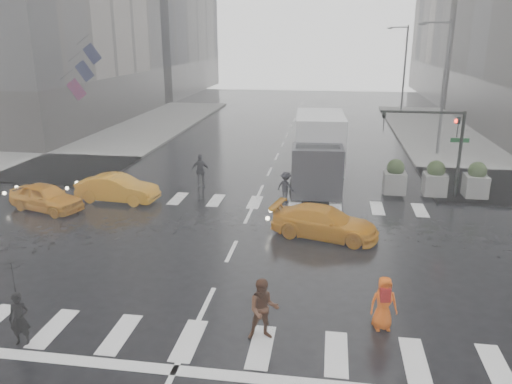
% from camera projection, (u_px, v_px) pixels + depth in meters
% --- Properties ---
extents(ground, '(120.00, 120.00, 0.00)m').
position_uv_depth(ground, '(232.00, 251.00, 19.33)').
color(ground, black).
rests_on(ground, ground).
extents(sidewalk_nw, '(35.00, 35.00, 0.15)m').
position_uv_depth(sidewalk_nw, '(29.00, 142.00, 38.59)').
color(sidewalk_nw, slate).
rests_on(sidewalk_nw, ground).
extents(road_markings, '(18.00, 48.00, 0.01)m').
position_uv_depth(road_markings, '(232.00, 251.00, 19.33)').
color(road_markings, silver).
rests_on(road_markings, ground).
extents(traffic_signal_pole, '(4.45, 0.42, 4.50)m').
position_uv_depth(traffic_signal_pole, '(441.00, 137.00, 24.64)').
color(traffic_signal_pole, black).
rests_on(traffic_signal_pole, ground).
extents(street_lamp_near, '(2.15, 0.22, 9.00)m').
position_uv_depth(street_lamp_near, '(443.00, 83.00, 33.29)').
color(street_lamp_near, '#59595B').
rests_on(street_lamp_near, ground).
extents(street_lamp_far, '(2.15, 0.22, 9.00)m').
position_uv_depth(street_lamp_far, '(404.00, 66.00, 52.15)').
color(street_lamp_far, '#59595B').
rests_on(street_lamp_far, ground).
extents(planter_west, '(1.10, 1.10, 1.80)m').
position_uv_depth(planter_west, '(395.00, 177.00, 25.78)').
color(planter_west, slate).
rests_on(planter_west, ground).
extents(planter_mid, '(1.10, 1.10, 1.80)m').
position_uv_depth(planter_mid, '(435.00, 179.00, 25.50)').
color(planter_mid, slate).
rests_on(planter_mid, ground).
extents(planter_east, '(1.10, 1.10, 1.80)m').
position_uv_depth(planter_east, '(476.00, 180.00, 25.21)').
color(planter_east, slate).
rests_on(planter_east, ground).
extents(flag_cluster, '(2.87, 3.06, 4.69)m').
position_uv_depth(flag_cluster, '(81.00, 68.00, 37.23)').
color(flag_cluster, '#59595B').
rests_on(flag_cluster, ground).
extents(pedestrian_black, '(1.12, 1.13, 2.43)m').
position_uv_depth(pedestrian_black, '(15.00, 289.00, 13.05)').
color(pedestrian_black, black).
rests_on(pedestrian_black, ground).
extents(pedestrian_brown, '(0.98, 0.84, 1.77)m').
position_uv_depth(pedestrian_brown, '(263.00, 309.00, 13.53)').
color(pedestrian_brown, '#4B2A1A').
rests_on(pedestrian_brown, ground).
extents(pedestrian_orange, '(0.86, 0.64, 1.59)m').
position_uv_depth(pedestrian_orange, '(384.00, 303.00, 14.02)').
color(pedestrian_orange, '#E45510').
rests_on(pedestrian_orange, ground).
extents(pedestrian_far_a, '(1.07, 0.65, 1.82)m').
position_uv_depth(pedestrian_far_a, '(201.00, 171.00, 27.29)').
color(pedestrian_far_a, black).
rests_on(pedestrian_far_a, ground).
extents(pedestrian_far_b, '(1.14, 0.97, 1.54)m').
position_uv_depth(pedestrian_far_b, '(286.00, 187.00, 24.91)').
color(pedestrian_far_b, black).
rests_on(pedestrian_far_b, ground).
extents(taxi_front, '(4.09, 2.64, 1.30)m').
position_uv_depth(taxi_front, '(46.00, 197.00, 23.69)').
color(taxi_front, orange).
rests_on(taxi_front, ground).
extents(taxi_mid, '(4.18, 1.76, 1.34)m').
position_uv_depth(taxi_mid, '(118.00, 188.00, 24.96)').
color(taxi_mid, orange).
rests_on(taxi_mid, ground).
extents(taxi_rear, '(4.22, 2.67, 1.28)m').
position_uv_depth(taxi_rear, '(325.00, 222.00, 20.53)').
color(taxi_rear, orange).
rests_on(taxi_rear, ground).
extents(box_truck, '(2.66, 7.10, 3.77)m').
position_uv_depth(box_truck, '(319.00, 148.00, 27.59)').
color(box_truck, silver).
rests_on(box_truck, ground).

